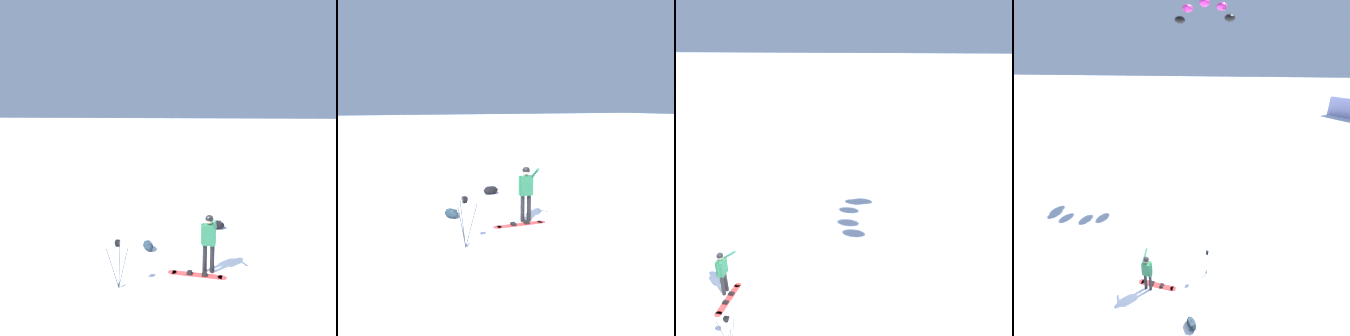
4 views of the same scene
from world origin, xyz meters
TOP-DOWN VIEW (x-y plane):
  - ground_plane at (0.00, 0.00)m, footprint 300.00×300.00m
  - snowboarder at (-0.00, -0.27)m, footprint 0.47×0.71m
  - snowboard at (-0.33, -0.50)m, footprint 1.73×0.42m
  - traction_kite at (-1.10, -11.97)m, footprint 4.17×1.59m
  - gear_bag_large at (-2.05, 1.08)m, footprint 0.56×0.64m
  - camera_tripod at (-2.42, -1.44)m, footprint 0.58×0.55m

SIDE VIEW (x-z plane):
  - ground_plane at x=0.00m, z-range 0.00..0.00m
  - snowboard at x=-0.33m, z-range -0.03..0.07m
  - gear_bag_large at x=-2.05m, z-range 0.01..0.30m
  - camera_tripod at x=-2.42m, z-range 0.29..1.66m
  - snowboarder at x=0.00m, z-range 0.19..2.00m
  - traction_kite at x=-1.10m, z-range 11.40..12.76m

